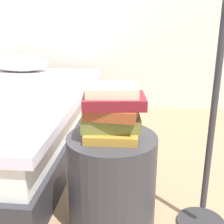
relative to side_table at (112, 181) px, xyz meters
The scene contains 7 objects.
ground_plane 0.24m from the side_table, ahead, with size 8.00×8.00×0.00m, color #937556.
side_table is the anchor object (origin of this frame).
book_ochre 0.26m from the side_table, 86.84° to the right, with size 0.24×0.20×0.04m, color #B7842D.
book_olive 0.31m from the side_table, 130.94° to the left, with size 0.27×0.17×0.06m, color olive.
book_rust 0.36m from the side_table, 112.10° to the left, with size 0.23×0.19×0.05m, color #994723.
book_maroon 0.41m from the side_table, ahead, with size 0.28×0.19×0.05m, color maroon.
book_cream 0.46m from the side_table, 85.28° to the left, with size 0.23×0.18×0.05m, color beige.
Camera 1 is at (0.12, -1.29, 1.03)m, focal length 48.23 mm.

